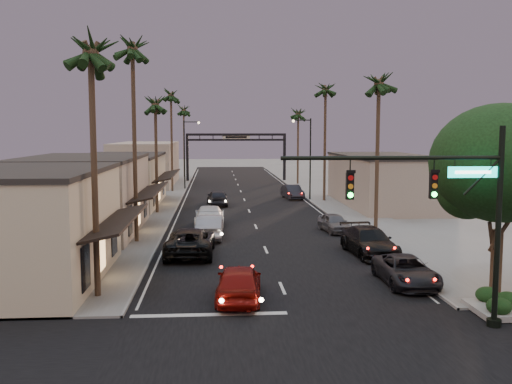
{
  "coord_description": "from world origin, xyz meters",
  "views": [
    {
      "loc": [
        -3.21,
        -16.83,
        7.58
      ],
      "look_at": [
        0.21,
        30.72,
        2.5
      ],
      "focal_mm": 40.0,
      "sensor_mm": 36.0,
      "label": 1
    }
  ],
  "objects": [
    {
      "name": "palm_far",
      "position": [
        -8.3,
        78.0,
        11.44
      ],
      "size": [
        3.2,
        3.2,
        13.2
      ],
      "color": "#38281C",
      "rests_on": "ground"
    },
    {
      "name": "streetlight_right",
      "position": [
        6.92,
        45.0,
        5.33
      ],
      "size": [
        2.13,
        0.3,
        9.0
      ],
      "color": "black",
      "rests_on": "ground"
    },
    {
      "name": "palm_lc",
      "position": [
        -8.6,
        36.0,
        10.47
      ],
      "size": [
        3.2,
        3.2,
        12.2
      ],
      "color": "#38281C",
      "rests_on": "ground"
    },
    {
      "name": "palm_lb",
      "position": [
        -8.6,
        22.0,
        13.39
      ],
      "size": [
        3.2,
        3.2,
        15.2
      ],
      "color": "#38281C",
      "rests_on": "ground"
    },
    {
      "name": "building_right",
      "position": [
        14.0,
        40.0,
        2.5
      ],
      "size": [
        8.0,
        18.0,
        5.0
      ],
      "primitive_type": "cube",
      "color": "gray",
      "rests_on": "ground"
    },
    {
      "name": "curbside_black",
      "position": [
        6.2,
        17.03,
        0.85
      ],
      "size": [
        2.86,
        6.02,
        1.69
      ],
      "primitive_type": "imported",
      "rotation": [
        0.0,
        0.0,
        0.08
      ],
      "color": "black",
      "rests_on": "ground"
    },
    {
      "name": "curbside_far",
      "position": [
        5.47,
        46.58,
        0.78
      ],
      "size": [
        2.25,
        4.92,
        1.56
      ],
      "primitive_type": "imported",
      "rotation": [
        0.0,
        0.0,
        0.13
      ],
      "color": "black",
      "rests_on": "ground"
    },
    {
      "name": "palm_ld",
      "position": [
        -8.6,
        55.0,
        12.42
      ],
      "size": [
        3.2,
        3.2,
        14.2
      ],
      "color": "#38281C",
      "rests_on": "ground"
    },
    {
      "name": "curbside_grey",
      "position": [
        5.75,
        25.2,
        0.7
      ],
      "size": [
        2.19,
        4.3,
        1.4
      ],
      "primitive_type": "imported",
      "rotation": [
        0.0,
        0.0,
        0.13
      ],
      "color": "#4D4E52",
      "rests_on": "ground"
    },
    {
      "name": "oncoming_white",
      "position": [
        -3.69,
        28.75,
        0.83
      ],
      "size": [
        2.4,
        5.75,
        1.66
      ],
      "primitive_type": "imported",
      "rotation": [
        0.0,
        0.0,
        3.13
      ],
      "color": "silver",
      "rests_on": "ground"
    },
    {
      "name": "oncoming_pickup",
      "position": [
        -4.76,
        17.75,
        0.86
      ],
      "size": [
        3.04,
        6.24,
        1.71
      ],
      "primitive_type": "imported",
      "rotation": [
        0.0,
        0.0,
        3.11
      ],
      "color": "black",
      "rests_on": "ground"
    },
    {
      "name": "corner_tree",
      "position": [
        9.48,
        7.45,
        5.98
      ],
      "size": [
        6.2,
        6.2,
        8.8
      ],
      "color": "#38281C",
      "rests_on": "ground"
    },
    {
      "name": "cross_street",
      "position": [
        0.0,
        0.0,
        0.0
      ],
      "size": [
        80.0,
        12.0,
        0.02
      ],
      "primitive_type": "cube",
      "color": "black",
      "rests_on": "ground"
    },
    {
      "name": "sidewalk_right",
      "position": [
        9.5,
        52.0,
        0.06
      ],
      "size": [
        5.0,
        92.0,
        0.12
      ],
      "primitive_type": "cube",
      "color": "slate",
      "rests_on": "ground"
    },
    {
      "name": "sidewalk_left",
      "position": [
        -9.5,
        52.0,
        0.06
      ],
      "size": [
        5.0,
        92.0,
        0.12
      ],
      "primitive_type": "cube",
      "color": "slate",
      "rests_on": "ground"
    },
    {
      "name": "traffic_signal",
      "position": [
        5.69,
        4.0,
        5.08
      ],
      "size": [
        8.51,
        0.22,
        7.8
      ],
      "color": "black",
      "rests_on": "ground"
    },
    {
      "name": "palm_la",
      "position": [
        -8.6,
        9.0,
        11.44
      ],
      "size": [
        3.2,
        3.2,
        13.2
      ],
      "color": "#38281C",
      "rests_on": "ground"
    },
    {
      "name": "storefront_dist",
      "position": [
        -13.0,
        65.0,
        3.0
      ],
      "size": [
        8.0,
        20.0,
        6.0
      ],
      "primitive_type": "cube",
      "color": "gray",
      "rests_on": "ground"
    },
    {
      "name": "storefront_near",
      "position": [
        -13.0,
        12.0,
        2.75
      ],
      "size": [
        8.0,
        12.0,
        5.5
      ],
      "primitive_type": "cube",
      "color": "#C0B592",
      "rests_on": "ground"
    },
    {
      "name": "storefront_far",
      "position": [
        -13.0,
        42.0,
        2.5
      ],
      "size": [
        8.0,
        16.0,
        5.0
      ],
      "primitive_type": "cube",
      "color": "#C0B592",
      "rests_on": "ground"
    },
    {
      "name": "ground",
      "position": [
        0.0,
        40.0,
        0.0
      ],
      "size": [
        200.0,
        200.0,
        0.0
      ],
      "primitive_type": "plane",
      "color": "slate",
      "rests_on": "ground"
    },
    {
      "name": "planter",
      "position": [
        8.6,
        5.5,
        0.0
      ],
      "size": [
        2.2,
        2.6,
        0.24
      ],
      "primitive_type": "cube",
      "color": "gray",
      "rests_on": "ground"
    },
    {
      "name": "road",
      "position": [
        0.0,
        45.0,
        0.0
      ],
      "size": [
        14.0,
        120.0,
        0.02
      ],
      "primitive_type": "cube",
      "color": "black",
      "rests_on": "ground"
    },
    {
      "name": "streetlight_left",
      "position": [
        -6.92,
        58.0,
        5.33
      ],
      "size": [
        2.13,
        0.3,
        9.0
      ],
      "color": "black",
      "rests_on": "ground"
    },
    {
      "name": "palm_rb",
      "position": [
        8.6,
        44.0,
        12.42
      ],
      "size": [
        3.2,
        3.2,
        14.2
      ],
      "color": "#38281C",
      "rests_on": "ground"
    },
    {
      "name": "palm_ra",
      "position": [
        8.6,
        24.0,
        11.44
      ],
      "size": [
        3.2,
        3.2,
        13.2
      ],
      "color": "#38281C",
      "rests_on": "ground"
    },
    {
      "name": "oncoming_dgrey",
      "position": [
        -3.01,
        41.31,
        0.82
      ],
      "size": [
        2.3,
        4.96,
        1.64
      ],
      "primitive_type": "imported",
      "rotation": [
        0.0,
        0.0,
        3.22
      ],
      "color": "black",
      "rests_on": "ground"
    },
    {
      "name": "arch",
      "position": [
        0.0,
        70.0,
        5.53
      ],
      "size": [
        15.2,
        0.4,
        7.27
      ],
      "color": "black",
      "rests_on": "ground"
    },
    {
      "name": "oncoming_red",
      "position": [
        -2.18,
        8.15,
        0.83
      ],
      "size": [
        2.36,
        5.04,
        1.67
      ],
      "primitive_type": "imported",
      "rotation": [
        0.0,
        0.0,
        3.06
      ],
      "color": "maroon",
      "rests_on": "ground"
    },
    {
      "name": "oncoming_silver",
      "position": [
        -3.62,
        23.25,
        0.84
      ],
      "size": [
        1.94,
        5.16,
        1.68
      ],
      "primitive_type": "imported",
      "rotation": [
        0.0,
        0.0,
        3.11
      ],
      "color": "gray",
      "rests_on": "ground"
    },
    {
      "name": "curbside_near",
      "position": [
        6.2,
        10.25,
        0.7
      ],
      "size": [
        2.34,
        5.07,
        1.41
      ],
      "primitive_type": "imported",
      "rotation": [
        0.0,
        0.0,
        0.0
      ],
      "color": "black",
      "rests_on": "ground"
    },
    {
      "name": "storefront_mid",
      "position": [
        -13.0,
        26.0,
        2.75
      ],
      "size": [
        8.0,
        14.0,
        5.5
      ],
      "primitive_type": "cube",
      "color": "gray",
      "rests_on": "ground"
    },
    {
      "name": "palm_rc",
      "position": [
        8.6,
        64.0,
        10.47
      ],
      "size": [
        3.2,
        3.2,
        12.2
      ],
      "color": "#38281C",
      "rests_on": "ground"
    }
  ]
}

